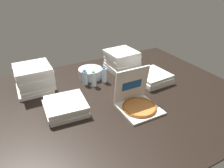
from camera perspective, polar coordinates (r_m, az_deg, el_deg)
name	(u,v)px	position (r m, az deg, el deg)	size (l,w,h in m)	color
ground_plane	(112,100)	(2.47, 0.09, -4.30)	(3.20, 2.40, 0.02)	black
open_pizza_box	(137,102)	(2.29, 6.91, -4.80)	(0.41, 0.42, 0.43)	white
pizza_stack_left_near	(66,107)	(2.28, -12.54, -6.03)	(0.45, 0.44, 0.12)	white
pizza_stack_left_mid	(34,78)	(2.74, -20.52, 1.57)	(0.44, 0.45, 0.33)	white
pizza_stack_center_far	(122,60)	(3.14, 2.69, 6.54)	(0.45, 0.44, 0.29)	white
pizza_stack_center_near	(152,77)	(2.86, 10.93, 1.78)	(0.44, 0.44, 0.12)	white
ice_bucket	(90,73)	(2.93, -5.92, 3.01)	(0.33, 0.33, 0.13)	#B7BABF
water_bottle_0	(85,78)	(2.74, -7.45, 1.70)	(0.07, 0.07, 0.21)	silver
water_bottle_1	(94,79)	(2.69, -5.01, 1.33)	(0.07, 0.07, 0.21)	white
water_bottle_2	(104,75)	(2.78, -2.16, 2.43)	(0.07, 0.07, 0.21)	silver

